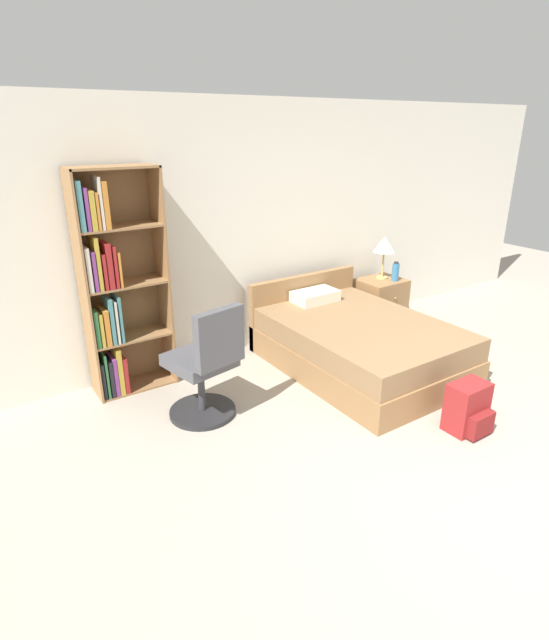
# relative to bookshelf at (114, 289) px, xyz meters

# --- Properties ---
(ground_plane) EXTENTS (14.00, 14.00, 0.00)m
(ground_plane) POSITION_rel_bookshelf_xyz_m (1.70, -2.98, -0.99)
(ground_plane) COLOR #A39989
(wall_back) EXTENTS (9.00, 0.06, 2.60)m
(wall_back) POSITION_rel_bookshelf_xyz_m (1.70, 0.25, 0.31)
(wall_back) COLOR silver
(wall_back) RESTS_ON ground_plane
(bookshelf) EXTENTS (0.73, 0.34, 2.02)m
(bookshelf) POSITION_rel_bookshelf_xyz_m (0.00, 0.00, 0.00)
(bookshelf) COLOR olive
(bookshelf) RESTS_ON ground_plane
(bed) EXTENTS (1.41, 2.00, 0.76)m
(bed) POSITION_rel_bookshelf_xyz_m (2.13, -0.84, -0.72)
(bed) COLOR olive
(bed) RESTS_ON ground_plane
(office_chair) EXTENTS (0.57, 0.64, 1.03)m
(office_chair) POSITION_rel_bookshelf_xyz_m (0.43, -0.89, -0.51)
(office_chair) COLOR #232326
(office_chair) RESTS_ON ground_plane
(nightstand) EXTENTS (0.54, 0.48, 0.57)m
(nightstand) POSITION_rel_bookshelf_xyz_m (3.19, -0.12, -0.70)
(nightstand) COLOR olive
(nightstand) RESTS_ON ground_plane
(table_lamp) EXTENTS (0.27, 0.27, 0.52)m
(table_lamp) POSITION_rel_bookshelf_xyz_m (3.23, -0.08, -0.00)
(table_lamp) COLOR tan
(table_lamp) RESTS_ON nightstand
(water_bottle) EXTENTS (0.08, 0.08, 0.23)m
(water_bottle) POSITION_rel_bookshelf_xyz_m (3.29, -0.24, -0.30)
(water_bottle) COLOR teal
(water_bottle) RESTS_ON nightstand
(backpack_red) EXTENTS (0.33, 0.29, 0.41)m
(backpack_red) POSITION_rel_bookshelf_xyz_m (2.10, -2.22, -0.79)
(backpack_red) COLOR maroon
(backpack_red) RESTS_ON ground_plane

